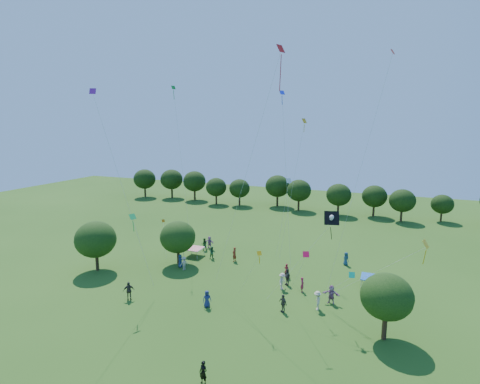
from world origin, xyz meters
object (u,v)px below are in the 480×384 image
(near_tree_west, at_px, (96,239))
(red_high_kite, at_px, (268,96))
(man_in_black, at_px, (203,373))
(tent_red_stripe, at_px, (194,248))
(near_tree_north, at_px, (178,237))
(near_tree_east, at_px, (387,297))
(tent_blue, at_px, (372,277))
(pirate_kite, at_px, (331,219))

(near_tree_west, bearing_deg, red_high_kite, -2.22)
(man_in_black, bearing_deg, tent_red_stripe, 130.72)
(near_tree_north, xyz_separation_m, near_tree_east, (24.20, -8.05, 0.15))
(near_tree_west, distance_m, tent_blue, 31.74)
(near_tree_west, bearing_deg, tent_blue, 13.54)
(tent_red_stripe, distance_m, tent_blue, 22.42)
(near_tree_west, height_order, red_high_kite, red_high_kite)
(near_tree_north, relative_size, tent_red_stripe, 2.51)
(tent_red_stripe, xyz_separation_m, tent_blue, (22.39, -1.25, 0.00))
(near_tree_west, xyz_separation_m, tent_blue, (30.74, 7.40, -2.81))
(near_tree_east, relative_size, red_high_kite, 0.25)
(tent_blue, distance_m, pirate_kite, 11.84)
(near_tree_east, height_order, red_high_kite, red_high_kite)
(tent_red_stripe, height_order, red_high_kite, red_high_kite)
(near_tree_east, bearing_deg, red_high_kite, 169.94)
(near_tree_west, distance_m, pirate_kite, 27.75)
(near_tree_north, relative_size, man_in_black, 3.34)
(tent_red_stripe, height_order, tent_blue, same)
(near_tree_east, distance_m, red_high_kite, 19.36)
(tent_red_stripe, relative_size, red_high_kite, 0.10)
(near_tree_west, height_order, pirate_kite, pirate_kite)
(near_tree_east, distance_m, man_in_black, 15.48)
(near_tree_east, xyz_separation_m, tent_blue, (-1.46, 10.14, -2.65))
(near_tree_west, xyz_separation_m, near_tree_north, (8.00, 5.31, -0.31))
(near_tree_west, height_order, man_in_black, near_tree_west)
(near_tree_east, height_order, tent_blue, near_tree_east)
(pirate_kite, xyz_separation_m, red_high_kite, (-5.78, -0.30, 10.57))
(man_in_black, height_order, pirate_kite, pirate_kite)
(tent_blue, height_order, red_high_kite, red_high_kite)
(near_tree_east, relative_size, pirate_kite, 0.66)
(red_high_kite, bearing_deg, near_tree_east, -10.06)
(tent_red_stripe, bearing_deg, tent_blue, -3.21)
(man_in_black, bearing_deg, tent_blue, 75.00)
(tent_red_stripe, bearing_deg, red_high_kite, -35.91)
(man_in_black, xyz_separation_m, pirate_kite, (6.24, 12.50, 8.28))
(tent_red_stripe, height_order, man_in_black, man_in_black)
(red_high_kite, bearing_deg, near_tree_north, 155.46)
(near_tree_north, xyz_separation_m, red_high_kite, (13.45, -6.14, 16.14))
(near_tree_north, bearing_deg, tent_red_stripe, 84.02)
(pirate_kite, bearing_deg, man_in_black, -116.50)
(near_tree_east, xyz_separation_m, tent_red_stripe, (-23.85, 11.40, -2.65))
(tent_red_stripe, xyz_separation_m, man_in_black, (12.65, -21.69, -0.21))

